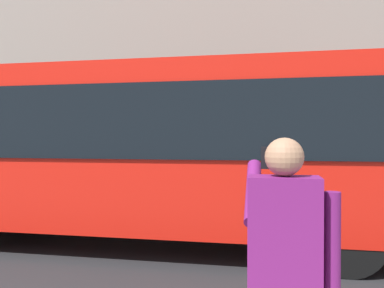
# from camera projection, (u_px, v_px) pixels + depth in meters

# --- Properties ---
(ground_plane) EXTENTS (60.00, 60.00, 0.00)m
(ground_plane) POSITION_uv_depth(u_px,v_px,m) (228.00, 246.00, 6.79)
(ground_plane) COLOR #232326
(building_facade_far) EXTENTS (28.00, 1.55, 12.00)m
(building_facade_far) POSITION_uv_depth(u_px,v_px,m) (249.00, 16.00, 13.38)
(building_facade_far) COLOR gray
(building_facade_far) RESTS_ON ground_plane
(red_bus) EXTENTS (9.05, 2.54, 3.08)m
(red_bus) POSITION_uv_depth(u_px,v_px,m) (154.00, 148.00, 6.93)
(red_bus) COLOR red
(red_bus) RESTS_ON ground_plane
(pedestrian_photographer) EXTENTS (0.53, 0.52, 1.70)m
(pedestrian_photographer) POSITION_uv_depth(u_px,v_px,m) (285.00, 262.00, 2.25)
(pedestrian_photographer) COLOR #2D2D33
(pedestrian_photographer) RESTS_ON sidewalk_curb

